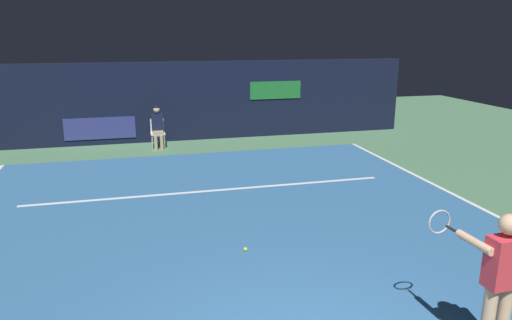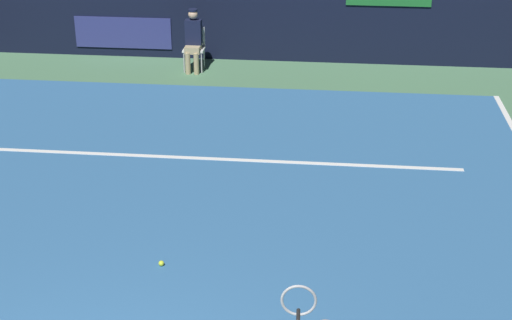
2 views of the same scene
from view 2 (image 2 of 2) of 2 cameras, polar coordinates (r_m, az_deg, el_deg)
The scene contains 6 objects.
ground_plane at distance 10.52m, azimuth -5.80°, elevation -4.18°, with size 31.27×31.27×0.00m, color #4C7A56.
court_surface at distance 10.51m, azimuth -5.80°, elevation -4.15°, with size 10.48×10.86×0.01m, color #336699.
line_service at distance 12.18m, azimuth -4.03°, elevation 0.13°, with size 8.18×0.10×0.01m, color white.
back_wall at distance 17.05m, azimuth -0.90°, elevation 11.81°, with size 15.58×0.33×2.60m.
line_judge_on_chair at distance 16.35m, azimuth -4.70°, elevation 8.97°, with size 0.44×0.53×1.32m.
tennis_ball at distance 9.40m, azimuth -7.09°, elevation -7.67°, with size 0.07×0.07×0.07m, color #CCE033.
Camera 2 is at (2.03, -4.60, 5.00)m, focal length 53.52 mm.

